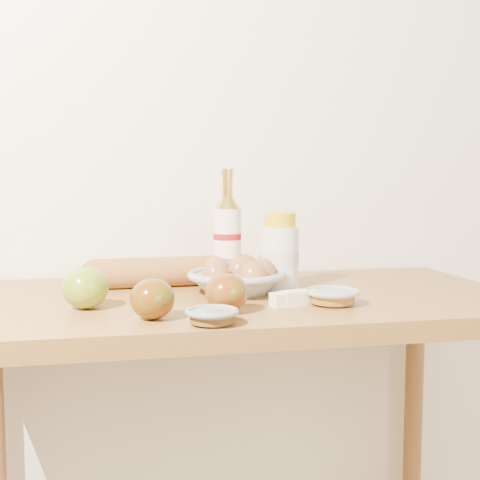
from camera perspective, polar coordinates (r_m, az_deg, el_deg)
name	(u,v)px	position (r m, az deg, el deg)	size (l,w,h in m)	color
back_wall	(213,120)	(1.60, -2.62, 11.30)	(3.50, 0.02, 2.60)	white
table	(237,351)	(1.32, -0.26, -10.49)	(1.20, 0.60, 0.90)	#A27134
bourbon_bottle	(227,237)	(1.42, -1.21, 0.27)	(0.08, 0.08, 0.27)	white
cream_bottle	(280,253)	(1.36, 3.81, -1.28)	(0.10, 0.10, 0.17)	silver
egg_bowl	(237,279)	(1.30, -0.29, -3.73)	(0.28, 0.28, 0.08)	#96A49F
baguette	(173,272)	(1.39, -6.42, -2.99)	(0.41, 0.09, 0.07)	#AB7234
apple_yellowgreen	(85,288)	(1.18, -14.45, -4.39)	(0.11, 0.11, 0.08)	#9B981F
apple_redgreen_front	(152,299)	(1.07, -8.30, -5.54)	(0.08, 0.08, 0.07)	maroon
apple_redgreen_right	(226,293)	(1.11, -1.30, -5.03)	(0.10, 0.10, 0.07)	maroon
sugar_bowl	(212,316)	(1.02, -2.67, -7.22)	(0.11, 0.11, 0.03)	gray
syrup_bowl	(332,297)	(1.19, 8.75, -5.32)	(0.12, 0.12, 0.03)	#919E99
butter_stick	(294,298)	(1.18, 5.14, -5.53)	(0.10, 0.06, 0.03)	#F7EBBF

